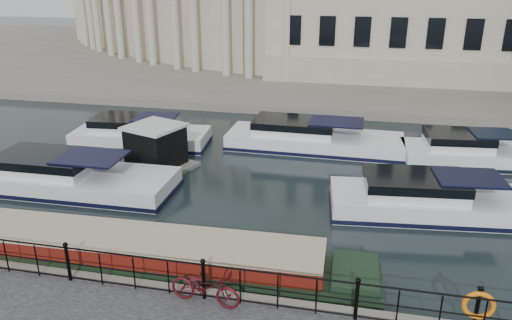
{
  "coord_description": "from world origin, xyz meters",
  "views": [
    {
      "loc": [
        3.75,
        -12.93,
        8.82
      ],
      "look_at": [
        0.5,
        2.0,
        3.0
      ],
      "focal_mm": 35.0,
      "sensor_mm": 36.0,
      "label": 1
    }
  ],
  "objects_px": {
    "narrowboat": "(113,257)",
    "harbour_hut": "(156,149)",
    "bicycle": "(205,287)",
    "life_ring_post": "(478,306)"
  },
  "relations": [
    {
      "from": "life_ring_post",
      "to": "narrowboat",
      "type": "bearing_deg",
      "value": 171.41
    },
    {
      "from": "bicycle",
      "to": "narrowboat",
      "type": "bearing_deg",
      "value": 69.79
    },
    {
      "from": "bicycle",
      "to": "narrowboat",
      "type": "distance_m",
      "value": 4.15
    },
    {
      "from": "narrowboat",
      "to": "harbour_hut",
      "type": "distance_m",
      "value": 8.55
    },
    {
      "from": "bicycle",
      "to": "harbour_hut",
      "type": "xyz_separation_m",
      "value": [
        -5.67,
        10.14,
        -0.11
      ]
    },
    {
      "from": "harbour_hut",
      "to": "life_ring_post",
      "type": "bearing_deg",
      "value": -18.79
    },
    {
      "from": "bicycle",
      "to": "narrowboat",
      "type": "height_order",
      "value": "bicycle"
    },
    {
      "from": "life_ring_post",
      "to": "bicycle",
      "type": "bearing_deg",
      "value": -177.59
    },
    {
      "from": "bicycle",
      "to": "life_ring_post",
      "type": "bearing_deg",
      "value": -80.91
    },
    {
      "from": "narrowboat",
      "to": "harbour_hut",
      "type": "xyz_separation_m",
      "value": [
        -2.02,
        8.29,
        0.59
      ]
    }
  ]
}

